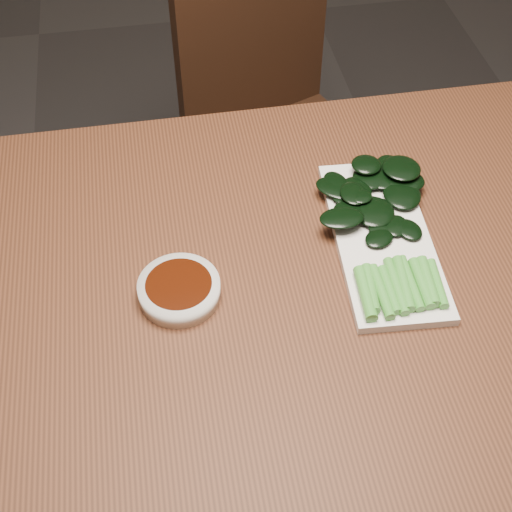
# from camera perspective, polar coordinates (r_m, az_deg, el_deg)

# --- Properties ---
(ground) EXTENTS (6.00, 6.00, 0.00)m
(ground) POSITION_cam_1_polar(r_m,az_deg,el_deg) (1.66, 1.34, -18.73)
(ground) COLOR #2C2929
(ground) RESTS_ON ground
(table) EXTENTS (1.40, 0.80, 0.75)m
(table) POSITION_cam_1_polar(r_m,az_deg,el_deg) (1.06, 1.98, -4.55)
(table) COLOR #4C2715
(table) RESTS_ON ground
(chair_far) EXTENTS (0.49, 0.49, 0.89)m
(chair_far) POSITION_cam_1_polar(r_m,az_deg,el_deg) (1.69, 1.57, 10.40)
(chair_far) COLOR black
(chair_far) RESTS_ON ground
(sauce_bowl) EXTENTS (0.11, 0.11, 0.03)m
(sauce_bowl) POSITION_cam_1_polar(r_m,az_deg,el_deg) (0.99, -6.16, -2.69)
(sauce_bowl) COLOR white
(sauce_bowl) RESTS_ON table
(serving_plate) EXTENTS (0.16, 0.33, 0.01)m
(serving_plate) POSITION_cam_1_polar(r_m,az_deg,el_deg) (1.07, 10.06, 1.37)
(serving_plate) COLOR white
(serving_plate) RESTS_ON table
(gai_lan) EXTENTS (0.20, 0.32, 0.03)m
(gai_lan) POSITION_cam_1_polar(r_m,az_deg,el_deg) (1.08, 10.00, 3.35)
(gai_lan) COLOR green
(gai_lan) RESTS_ON serving_plate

